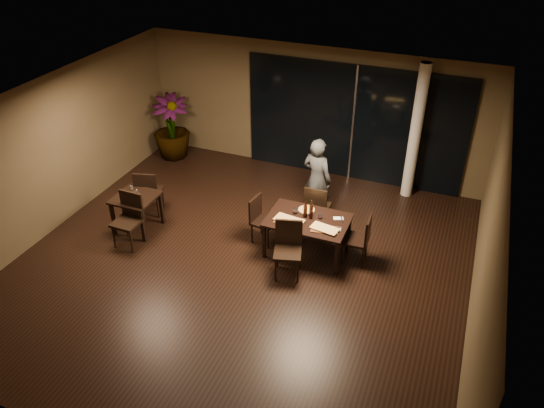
{
  "coord_description": "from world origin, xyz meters",
  "views": [
    {
      "loc": [
        3.37,
        -6.93,
        6.18
      ],
      "look_at": [
        0.37,
        0.6,
        1.05
      ],
      "focal_mm": 35.0,
      "sensor_mm": 36.0,
      "label": 1
    }
  ],
  "objects_px": {
    "chair_side_far": "(148,191)",
    "bottle_b": "(311,212)",
    "diner": "(317,179)",
    "chair_main_right": "(361,237)",
    "main_table": "(308,223)",
    "side_table": "(136,202)",
    "bottle_c": "(311,208)",
    "chair_main_left": "(261,217)",
    "bottle_a": "(305,209)",
    "chair_main_far": "(317,206)",
    "chair_main_near": "(288,245)",
    "potted_plant": "(171,127)",
    "chair_side_near": "(129,216)"
  },
  "relations": [
    {
      "from": "chair_side_far",
      "to": "diner",
      "type": "height_order",
      "value": "diner"
    },
    {
      "from": "chair_main_right",
      "to": "diner",
      "type": "relative_size",
      "value": 0.56
    },
    {
      "from": "chair_side_far",
      "to": "diner",
      "type": "xyz_separation_m",
      "value": [
        3.24,
        1.21,
        0.31
      ]
    },
    {
      "from": "chair_side_near",
      "to": "bottle_b",
      "type": "xyz_separation_m",
      "value": [
        3.31,
        0.98,
        0.29
      ]
    },
    {
      "from": "diner",
      "to": "bottle_c",
      "type": "relative_size",
      "value": 5.32
    },
    {
      "from": "chair_side_near",
      "to": "potted_plant",
      "type": "xyz_separation_m",
      "value": [
        -1.13,
        3.48,
        0.21
      ]
    },
    {
      "from": "bottle_b",
      "to": "chair_side_near",
      "type": "bearing_deg",
      "value": -163.54
    },
    {
      "from": "chair_main_right",
      "to": "side_table",
      "type": "bearing_deg",
      "value": -85.0
    },
    {
      "from": "chair_side_far",
      "to": "bottle_c",
      "type": "xyz_separation_m",
      "value": [
        3.48,
        0.1,
        0.34
      ]
    },
    {
      "from": "chair_main_near",
      "to": "diner",
      "type": "relative_size",
      "value": 0.58
    },
    {
      "from": "bottle_b",
      "to": "chair_main_right",
      "type": "bearing_deg",
      "value": 2.66
    },
    {
      "from": "chair_side_far",
      "to": "side_table",
      "type": "bearing_deg",
      "value": 81.32
    },
    {
      "from": "chair_main_near",
      "to": "bottle_b",
      "type": "bearing_deg",
      "value": 60.04
    },
    {
      "from": "main_table",
      "to": "chair_main_far",
      "type": "distance_m",
      "value": 0.81
    },
    {
      "from": "chair_main_left",
      "to": "diner",
      "type": "height_order",
      "value": "diner"
    },
    {
      "from": "bottle_a",
      "to": "diner",
      "type": "bearing_deg",
      "value": 97.37
    },
    {
      "from": "bottle_a",
      "to": "bottle_c",
      "type": "bearing_deg",
      "value": 42.03
    },
    {
      "from": "main_table",
      "to": "potted_plant",
      "type": "bearing_deg",
      "value": 149.92
    },
    {
      "from": "chair_side_far",
      "to": "bottle_a",
      "type": "bearing_deg",
      "value": 164.59
    },
    {
      "from": "main_table",
      "to": "side_table",
      "type": "distance_m",
      "value": 3.44
    },
    {
      "from": "main_table",
      "to": "potted_plant",
      "type": "relative_size",
      "value": 0.94
    },
    {
      "from": "chair_main_left",
      "to": "side_table",
      "type": "bearing_deg",
      "value": 110.65
    },
    {
      "from": "chair_main_far",
      "to": "chair_main_left",
      "type": "relative_size",
      "value": 1.06
    },
    {
      "from": "main_table",
      "to": "chair_main_left",
      "type": "bearing_deg",
      "value": 177.05
    },
    {
      "from": "chair_main_near",
      "to": "chair_side_near",
      "type": "relative_size",
      "value": 0.98
    },
    {
      "from": "side_table",
      "to": "bottle_a",
      "type": "distance_m",
      "value": 3.39
    },
    {
      "from": "main_table",
      "to": "chair_side_far",
      "type": "height_order",
      "value": "chair_side_far"
    },
    {
      "from": "chair_main_right",
      "to": "chair_side_far",
      "type": "bearing_deg",
      "value": -91.85
    },
    {
      "from": "side_table",
      "to": "bottle_b",
      "type": "bearing_deg",
      "value": 9.01
    },
    {
      "from": "chair_main_far",
      "to": "chair_side_near",
      "type": "bearing_deg",
      "value": 27.37
    },
    {
      "from": "main_table",
      "to": "chair_main_left",
      "type": "xyz_separation_m",
      "value": [
        -0.96,
        0.05,
        -0.15
      ]
    },
    {
      "from": "chair_main_near",
      "to": "bottle_b",
      "type": "relative_size",
      "value": 3.78
    },
    {
      "from": "chair_main_right",
      "to": "chair_side_far",
      "type": "height_order",
      "value": "chair_side_far"
    },
    {
      "from": "chair_main_left",
      "to": "bottle_a",
      "type": "height_order",
      "value": "bottle_a"
    },
    {
      "from": "bottle_c",
      "to": "chair_side_far",
      "type": "bearing_deg",
      "value": -178.28
    },
    {
      "from": "main_table",
      "to": "side_table",
      "type": "xyz_separation_m",
      "value": [
        -3.4,
        -0.5,
        -0.05
      ]
    },
    {
      "from": "chair_side_near",
      "to": "bottle_c",
      "type": "relative_size",
      "value": 3.17
    },
    {
      "from": "chair_main_far",
      "to": "bottle_a",
      "type": "xyz_separation_m",
      "value": [
        0.0,
        -0.74,
        0.36
      ]
    },
    {
      "from": "bottle_b",
      "to": "bottle_a",
      "type": "bearing_deg",
      "value": 176.18
    },
    {
      "from": "chair_main_far",
      "to": "diner",
      "type": "height_order",
      "value": "diner"
    },
    {
      "from": "chair_main_far",
      "to": "chair_main_near",
      "type": "height_order",
      "value": "chair_main_near"
    },
    {
      "from": "bottle_b",
      "to": "diner",
      "type": "bearing_deg",
      "value": 102.61
    },
    {
      "from": "main_table",
      "to": "diner",
      "type": "relative_size",
      "value": 0.84
    },
    {
      "from": "potted_plant",
      "to": "bottle_b",
      "type": "xyz_separation_m",
      "value": [
        4.44,
        -2.5,
        0.09
      ]
    },
    {
      "from": "chair_side_near",
      "to": "bottle_a",
      "type": "height_order",
      "value": "bottle_a"
    },
    {
      "from": "side_table",
      "to": "bottle_a",
      "type": "height_order",
      "value": "bottle_a"
    },
    {
      "from": "chair_side_far",
      "to": "bottle_b",
      "type": "distance_m",
      "value": 3.52
    },
    {
      "from": "bottle_a",
      "to": "main_table",
      "type": "bearing_deg",
      "value": -36.69
    },
    {
      "from": "chair_main_left",
      "to": "chair_side_far",
      "type": "bearing_deg",
      "value": 98.46
    },
    {
      "from": "side_table",
      "to": "diner",
      "type": "height_order",
      "value": "diner"
    }
  ]
}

